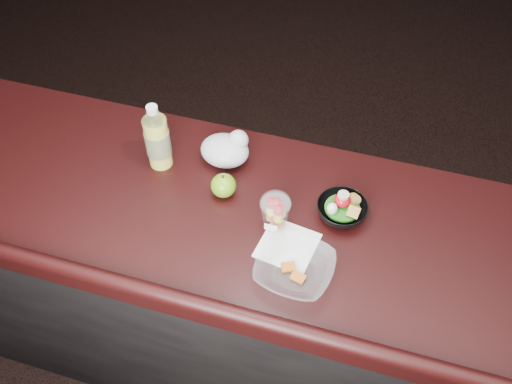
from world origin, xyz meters
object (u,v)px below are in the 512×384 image
at_px(lemonade_bottle, 158,140).
at_px(takeout_bowl, 295,269).
at_px(fruit_cup, 275,211).
at_px(snack_bowl, 342,209).
at_px(green_apple, 223,185).

height_order(lemonade_bottle, takeout_bowl, lemonade_bottle).
bearing_deg(lemonade_bottle, fruit_cup, -18.50).
bearing_deg(snack_bowl, fruit_cup, -152.26).
height_order(lemonade_bottle, green_apple, lemonade_bottle).
height_order(lemonade_bottle, fruit_cup, lemonade_bottle).
bearing_deg(fruit_cup, snack_bowl, 27.74).
height_order(fruit_cup, takeout_bowl, fruit_cup).
distance_m(lemonade_bottle, takeout_bowl, 0.61).
bearing_deg(fruit_cup, green_apple, 157.87).
distance_m(fruit_cup, takeout_bowl, 0.19).
height_order(fruit_cup, snack_bowl, fruit_cup).
xyz_separation_m(lemonade_bottle, takeout_bowl, (0.53, -0.30, -0.08)).
bearing_deg(snack_bowl, green_apple, -176.91).
height_order(snack_bowl, takeout_bowl, snack_bowl).
distance_m(green_apple, snack_bowl, 0.37).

